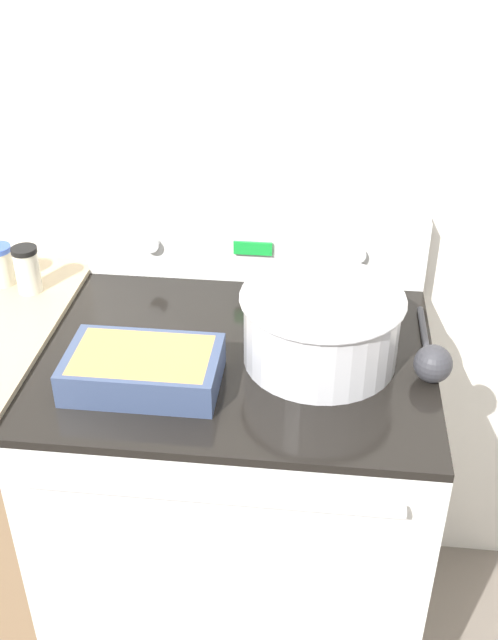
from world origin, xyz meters
TOP-DOWN VIEW (x-y plane):
  - kitchen_wall at (0.00, 0.70)m, footprint 8.00×0.05m
  - stove_range at (0.00, 0.33)m, footprint 0.80×0.69m
  - control_panel at (0.00, 0.64)m, footprint 0.80×0.07m
  - mixing_bowl at (0.17, 0.31)m, footprint 0.33×0.33m
  - casserole_dish at (-0.17, 0.19)m, footprint 0.29×0.18m
  - ladle at (0.39, 0.28)m, footprint 0.08×0.29m
  - spice_jar_black_cap at (-0.51, 0.50)m, footprint 0.06×0.06m

SIDE VIEW (x-z plane):
  - stove_range at x=0.00m, z-range 0.00..0.92m
  - ladle at x=0.39m, z-range 0.91..0.99m
  - casserole_dish at x=-0.17m, z-range 0.92..0.99m
  - spice_jar_black_cap at x=-0.51m, z-range 0.93..1.04m
  - mixing_bowl at x=0.17m, z-range 0.93..1.08m
  - control_panel at x=0.00m, z-range 0.92..1.09m
  - kitchen_wall at x=0.00m, z-range 0.00..2.50m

